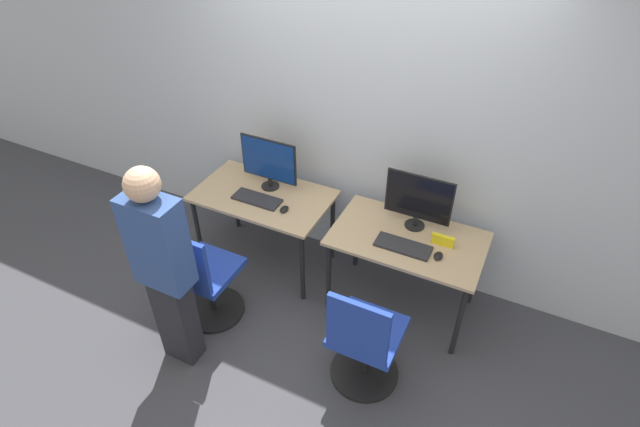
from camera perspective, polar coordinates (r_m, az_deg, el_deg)
ground_plane at (r=4.10m, az=-0.83°, el=-10.57°), size 20.00×20.00×0.00m
wall_back at (r=3.83m, az=4.40°, el=11.89°), size 12.00×0.05×2.80m
desk_left at (r=4.12m, az=-6.49°, el=1.26°), size 1.10×0.66×0.71m
monitor_left at (r=4.03m, az=-5.88°, el=5.89°), size 0.49×0.15×0.44m
keyboard_left at (r=4.01m, az=-7.22°, el=1.65°), size 0.40×0.16×0.02m
mouse_left at (r=3.87m, az=-4.11°, el=0.50°), size 0.06×0.09×0.03m
office_chair_left at (r=3.85m, az=-13.14°, el=-7.52°), size 0.48×0.48×0.92m
person_left at (r=3.32m, az=-17.45°, el=-5.76°), size 0.36×0.21×1.60m
desk_right at (r=3.73m, az=9.90°, el=-3.68°), size 1.10×0.66×0.71m
monitor_right at (r=3.65m, az=11.18°, el=1.55°), size 0.49×0.15×0.44m
keyboard_right at (r=3.58m, az=9.47°, el=-3.70°), size 0.40×0.16×0.02m
mouse_right at (r=3.55m, az=13.37°, el=-4.73°), size 0.06×0.09×0.03m
office_chair_right at (r=3.38m, az=5.06°, el=-14.69°), size 0.48×0.48×0.92m
placard_right at (r=3.64m, az=13.88°, el=-3.00°), size 0.16×0.03×0.08m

